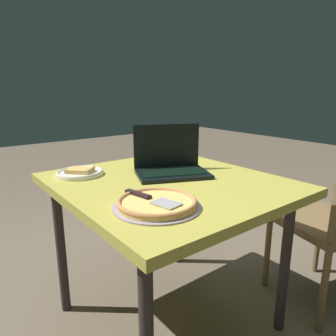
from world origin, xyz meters
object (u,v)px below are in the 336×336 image
at_px(pizza_plate, 80,172).
at_px(table_knife, 182,161).
at_px(laptop, 171,164).
at_px(pizza_tray, 157,203).
at_px(dining_table, 168,195).

distance_m(pizza_plate, table_knife, 0.60).
bearing_deg(laptop, pizza_tray, 135.40).
xyz_separation_m(pizza_plate, table_knife, (-0.08, -0.60, -0.01)).
bearing_deg(dining_table, table_knife, -49.64).
relative_size(dining_table, table_knife, 4.78).
bearing_deg(pizza_tray, dining_table, -44.71).
relative_size(laptop, pizza_plate, 1.81).
distance_m(dining_table, laptop, 0.17).
bearing_deg(table_knife, laptop, 128.14).
bearing_deg(dining_table, pizza_plate, 40.43).
bearing_deg(table_knife, pizza_tray, 132.64).
height_order(pizza_plate, pizza_tray, pizza_plate).
relative_size(laptop, table_knife, 1.91).
distance_m(dining_table, pizza_plate, 0.46).
relative_size(pizza_plate, pizza_tray, 0.71).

